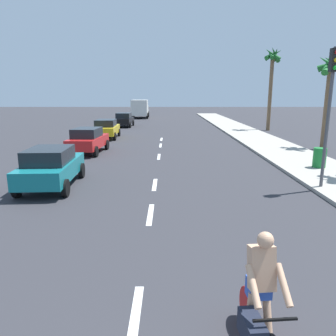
{
  "coord_description": "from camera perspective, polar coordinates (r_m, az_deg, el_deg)",
  "views": [
    {
      "loc": [
        0.54,
        -0.19,
        3.55
      ],
      "look_at": [
        0.54,
        10.68,
        1.1
      ],
      "focal_mm": 34.7,
      "sensor_mm": 36.0,
      "label": 1
    }
  ],
  "objects": [
    {
      "name": "parked_car_black",
      "position": [
        37.67,
        -7.75,
        8.47
      ],
      "size": [
        1.98,
        4.14,
        1.57
      ],
      "rotation": [
        0.0,
        0.0,
        -0.02
      ],
      "color": "black",
      "rests_on": "ground"
    },
    {
      "name": "delivery_truck",
      "position": [
        51.8,
        -4.96,
        10.4
      ],
      "size": [
        2.77,
        6.28,
        2.8
      ],
      "rotation": [
        0.0,
        0.0,
        0.02
      ],
      "color": "beige",
      "rests_on": "ground"
    },
    {
      "name": "sidewalk_strip",
      "position": [
        23.6,
        17.91,
        3.61
      ],
      "size": [
        3.6,
        80.0,
        0.14
      ],
      "primitive_type": "cube",
      "color": "#9E998E",
      "rests_on": "ground"
    },
    {
      "name": "parked_car_yellow",
      "position": [
        27.74,
        -10.81,
        6.87
      ],
      "size": [
        2.0,
        4.18,
        1.57
      ],
      "rotation": [
        0.0,
        0.0,
        0.02
      ],
      "color": "gold",
      "rests_on": "ground"
    },
    {
      "name": "palm_tree_distant",
      "position": [
        34.9,
        17.8,
        16.37
      ],
      "size": [
        1.87,
        1.74,
        8.24
      ],
      "color": "brown",
      "rests_on": "ground"
    },
    {
      "name": "palm_tree_far",
      "position": [
        23.97,
        26.52,
        13.76
      ],
      "size": [
        1.8,
        1.95,
        6.32
      ],
      "color": "brown",
      "rests_on": "ground"
    },
    {
      "name": "parked_car_teal",
      "position": [
        13.47,
        -19.86,
        0.31
      ],
      "size": [
        2.06,
        4.14,
        1.57
      ],
      "rotation": [
        0.0,
        0.0,
        0.05
      ],
      "color": "#14727A",
      "rests_on": "ground"
    },
    {
      "name": "lane_stripe_2",
      "position": [
        10.0,
        -3.14,
        -8.1
      ],
      "size": [
        0.16,
        1.8,
        0.01
      ],
      "primitive_type": "cube",
      "color": "white",
      "rests_on": "ground"
    },
    {
      "name": "cyclist",
      "position": [
        4.87,
        15.68,
        -21.79
      ],
      "size": [
        0.65,
        1.71,
        1.82
      ],
      "rotation": [
        0.0,
        0.0,
        3.22
      ],
      "color": "black",
      "rests_on": "ground"
    },
    {
      "name": "ground_plane",
      "position": [
        20.51,
        -1.53,
        2.73
      ],
      "size": [
        160.0,
        160.0,
        0.0
      ],
      "primitive_type": "plane",
      "color": "#2D2D33"
    },
    {
      "name": "traffic_signal",
      "position": [
        13.3,
        26.67,
        11.63
      ],
      "size": [
        0.28,
        0.33,
        5.2
      ],
      "color": "#4C4C51",
      "rests_on": "ground"
    },
    {
      "name": "lane_stripe_1",
      "position": [
        5.84,
        -5.85,
        -24.82
      ],
      "size": [
        0.16,
        1.8,
        0.01
      ],
      "primitive_type": "cube",
      "color": "white",
      "rests_on": "ground"
    },
    {
      "name": "lane_stripe_6",
      "position": [
        26.71,
        -1.18,
        5.08
      ],
      "size": [
        0.16,
        1.8,
        0.01
      ],
      "primitive_type": "cube",
      "color": "white",
      "rests_on": "ground"
    },
    {
      "name": "lane_stripe_5",
      "position": [
        23.39,
        -1.34,
        3.99
      ],
      "size": [
        0.16,
        1.8,
        0.01
      ],
      "primitive_type": "cube",
      "color": "white",
      "rests_on": "ground"
    },
    {
      "name": "lane_stripe_4",
      "position": [
        19.11,
        -1.64,
        2.01
      ],
      "size": [
        0.16,
        1.8,
        0.01
      ],
      "primitive_type": "cube",
      "color": "white",
      "rests_on": "ground"
    },
    {
      "name": "parked_car_red",
      "position": [
        20.82,
        -13.91,
        4.84
      ],
      "size": [
        2.03,
        4.05,
        1.57
      ],
      "rotation": [
        0.0,
        0.0,
        -0.06
      ],
      "color": "red",
      "rests_on": "ground"
    },
    {
      "name": "lane_stripe_3",
      "position": [
        13.18,
        -2.36,
        -2.91
      ],
      "size": [
        0.16,
        1.8,
        0.01
      ],
      "primitive_type": "cube",
      "color": "white",
      "rests_on": "ground"
    },
    {
      "name": "trash_bin_far",
      "position": [
        17.2,
        25.05,
        1.66
      ],
      "size": [
        0.6,
        0.6,
        0.94
      ],
      "primitive_type": "cylinder",
      "color": "#19722D",
      "rests_on": "sidewalk_strip"
    }
  ]
}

